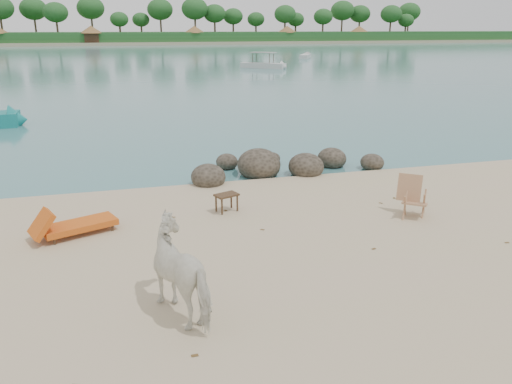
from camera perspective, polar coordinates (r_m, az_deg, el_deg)
The scene contains 11 objects.
water at distance 97.77m, azimuth -13.58°, elevation 15.30°, with size 400.00×400.00×0.00m, color #36686D.
far_shore at distance 177.70m, azimuth -14.51°, elevation 16.37°, with size 420.00×90.00×1.40m, color tan.
far_scenery at distance 144.36m, azimuth -14.33°, elevation 17.31°, with size 420.00×18.00×9.50m.
boulders at distance 15.50m, azimuth 2.40°, elevation 2.93°, with size 6.27×2.73×1.00m.
cow at distance 7.84m, azimuth -7.96°, elevation -8.98°, with size 0.78×1.72×1.45m, color white.
side_table at distance 12.12m, azimuth -3.37°, elevation -1.38°, with size 0.55×0.35×0.44m, color #351F15, non-canonical shape.
lounge_chair at distance 11.45m, azimuth -19.54°, elevation -3.30°, with size 1.91×0.67×0.57m, color #D55A19, non-canonical shape.
deck_chair at distance 12.28m, azimuth 17.73°, elevation -0.72°, with size 0.61×0.67×0.95m, color tan, non-canonical shape.
boat_mid at distance 57.30m, azimuth 0.80°, elevation 15.41°, with size 5.74×1.29×2.80m, color beige, non-canonical shape.
boat_far at distance 77.29m, azimuth 5.67°, elevation 15.27°, with size 5.36×1.21×0.62m, color beige, non-canonical shape.
dead_leaves at distance 10.11m, azimuth 5.14°, elevation -6.87°, with size 8.49×7.10×0.00m.
Camera 1 is at (-3.07, -7.62, 4.30)m, focal length 35.00 mm.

